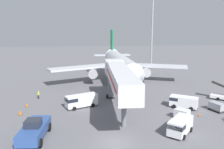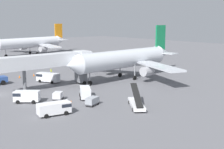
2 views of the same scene
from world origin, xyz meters
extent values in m
plane|color=slate|center=(0.00, 0.00, 0.00)|extent=(300.00, 300.00, 0.00)
cylinder|color=silver|center=(4.62, 28.88, 5.09)|extent=(5.40, 27.09, 4.43)
cone|color=silver|center=(5.17, 13.81, 5.09)|extent=(4.45, 3.35, 4.34)
cone|color=silver|center=(4.04, 44.82, 5.42)|extent=(4.38, 5.11, 4.20)
cube|color=#147A47|center=(4.08, 43.58, 9.51)|extent=(0.50, 3.91, 7.08)
cube|color=silver|center=(6.75, 43.32, 5.64)|extent=(5.41, 3.03, 0.24)
cube|color=silver|center=(1.44, 43.13, 5.64)|extent=(5.41, 3.03, 0.24)
cube|color=silver|center=(13.86, 31.50, 4.09)|extent=(16.38, 9.12, 0.44)
cube|color=silver|center=(-4.79, 30.82, 4.09)|extent=(16.21, 10.09, 0.44)
cylinder|color=#A8A8AD|center=(11.17, 30.49, 2.70)|extent=(2.33, 2.98, 2.23)
cylinder|color=#A8A8AD|center=(-2.04, 30.01, 2.70)|extent=(2.33, 2.98, 2.23)
cylinder|color=gray|center=(5.00, 18.37, 2.15)|extent=(0.28, 0.28, 3.21)
cylinder|color=black|center=(5.00, 18.37, 0.55)|extent=(0.39, 1.11, 1.10)
cylinder|color=gray|center=(7.10, 30.58, 2.15)|extent=(0.28, 0.28, 3.21)
cylinder|color=black|center=(7.10, 30.58, 0.55)|extent=(0.39, 1.11, 1.10)
cylinder|color=gray|center=(2.02, 30.40, 2.15)|extent=(0.28, 0.28, 3.21)
cylinder|color=black|center=(2.02, 30.40, 0.55)|extent=(0.39, 1.11, 1.10)
cube|color=silver|center=(1.84, 8.33, 6.14)|extent=(3.31, 19.65, 2.70)
cube|color=red|center=(0.32, 8.36, 6.14)|extent=(0.30, 16.46, 0.44)
cube|color=silver|center=(2.00, 18.73, 6.14)|extent=(3.49, 2.85, 2.84)
cube|color=#232833|center=(2.02, 20.03, 6.39)|extent=(3.30, 0.29, 0.90)
cube|color=slate|center=(1.99, 18.13, 2.59)|extent=(2.58, 1.84, 4.39)
cylinder|color=black|center=(0.57, 18.16, 0.40)|extent=(0.31, 0.80, 0.80)
cylinder|color=black|center=(3.42, 18.11, 0.40)|extent=(0.31, 0.80, 0.80)
cylinder|color=slate|center=(1.78, 4.41, 2.39)|extent=(0.70, 0.70, 4.79)
cylinder|color=black|center=(-8.46, 4.03, 0.55)|extent=(0.48, 1.13, 1.10)
cube|color=white|center=(23.85, 13.88, 0.57)|extent=(7.09, 6.02, 0.55)
cube|color=black|center=(23.85, 13.88, 2.15)|extent=(6.59, 5.34, 2.55)
cylinder|color=black|center=(21.52, 14.47, 0.30)|extent=(0.61, 0.54, 0.60)
cylinder|color=black|center=(22.64, 15.96, 0.30)|extent=(0.61, 0.54, 0.60)
cylinder|color=black|center=(25.07, 11.80, 0.30)|extent=(0.61, 0.54, 0.60)
cylinder|color=black|center=(26.19, 13.29, 0.30)|extent=(0.61, 0.54, 0.60)
cube|color=white|center=(13.22, 11.04, 1.17)|extent=(4.85, 4.04, 1.76)
cube|color=#1E232D|center=(11.91, 11.88, 1.56)|extent=(2.25, 2.37, 0.56)
cylinder|color=black|center=(11.55, 11.06, 0.34)|extent=(0.75, 0.65, 0.68)
cylinder|color=black|center=(12.51, 12.55, 0.34)|extent=(0.75, 0.65, 0.68)
cylinder|color=black|center=(13.93, 9.52, 0.34)|extent=(0.75, 0.65, 0.68)
cylinder|color=black|center=(14.90, 11.01, 0.34)|extent=(0.75, 0.65, 0.68)
cube|color=white|center=(18.37, 1.20, 1.13)|extent=(3.00, 5.37, 1.68)
cube|color=#1E232D|center=(18.73, 2.89, 1.50)|extent=(2.32, 2.00, 0.54)
cylinder|color=black|center=(17.76, 2.94, 0.34)|extent=(0.49, 0.74, 0.68)
cylinder|color=black|center=(19.64, 2.54, 0.34)|extent=(0.49, 0.74, 0.68)
cylinder|color=black|center=(17.11, -0.14, 0.34)|extent=(0.49, 0.74, 0.68)
cylinder|color=black|center=(18.99, -0.53, 0.34)|extent=(0.49, 0.74, 0.68)
cube|color=white|center=(-4.33, 13.24, 1.26)|extent=(5.82, 4.01, 1.93)
cube|color=#1E232D|center=(-6.04, 12.46, 1.68)|extent=(2.41, 2.47, 0.62)
cylinder|color=black|center=(-5.52, 11.71, 0.34)|extent=(0.76, 0.59, 0.68)
cylinder|color=black|center=(-6.27, 13.35, 0.34)|extent=(0.76, 0.59, 0.68)
cylinder|color=black|center=(-2.39, 13.13, 0.34)|extent=(0.76, 0.59, 0.68)
cylinder|color=black|center=(-3.14, 14.78, 0.34)|extent=(0.76, 0.59, 0.68)
cube|color=white|center=(8.76, 1.41, 1.19)|extent=(4.41, 4.62, 1.81)
cube|color=#1E232D|center=(7.76, 0.28, 1.59)|extent=(2.43, 2.38, 0.58)
cylinder|color=black|center=(8.55, -0.24, 0.34)|extent=(0.71, 0.74, 0.68)
cylinder|color=black|center=(7.15, 1.00, 0.34)|extent=(0.71, 0.74, 0.68)
cylinder|color=black|center=(10.38, 1.82, 0.34)|extent=(0.71, 0.74, 0.68)
cylinder|color=black|center=(8.98, 3.06, 0.34)|extent=(0.71, 0.74, 0.68)
cube|color=#38383D|center=(18.08, 8.94, 0.29)|extent=(2.15, 2.84, 0.22)
cube|color=#999EA5|center=(18.08, 8.94, 0.93)|extent=(2.15, 2.84, 1.05)
cylinder|color=black|center=(17.19, 9.55, 0.18)|extent=(0.24, 0.38, 0.36)
cylinder|color=black|center=(18.37, 9.98, 0.18)|extent=(0.24, 0.38, 0.36)
cylinder|color=black|center=(17.80, 7.89, 0.18)|extent=(0.24, 0.38, 0.36)
cylinder|color=black|center=(18.98, 8.32, 0.18)|extent=(0.24, 0.38, 0.36)
cube|color=#38383D|center=(11.04, 6.39, 0.29)|extent=(2.51, 2.55, 0.22)
cube|color=silver|center=(11.04, 6.39, 0.94)|extent=(2.51, 2.55, 1.08)
cylinder|color=black|center=(12.04, 6.32, 0.18)|extent=(0.33, 0.35, 0.36)
cylinder|color=black|center=(11.04, 5.39, 0.18)|extent=(0.33, 0.35, 0.36)
cylinder|color=black|center=(11.05, 7.39, 0.18)|extent=(0.33, 0.35, 0.36)
cylinder|color=black|center=(10.04, 6.46, 0.18)|extent=(0.33, 0.35, 0.36)
cylinder|color=#1E2333|center=(-12.81, 19.01, 0.39)|extent=(0.26, 0.26, 0.78)
cylinder|color=#D8EA19|center=(-12.81, 19.01, 1.09)|extent=(0.35, 0.35, 0.62)
sphere|color=tan|center=(-12.81, 19.01, 1.52)|extent=(0.21, 0.21, 0.21)
cube|color=black|center=(14.21, 7.15, 0.01)|extent=(0.33, 0.33, 0.03)
cone|color=orange|center=(14.21, 7.15, 0.27)|extent=(0.28, 0.28, 0.48)
cube|color=black|center=(-14.00, 10.57, 0.01)|extent=(0.50, 0.50, 0.03)
cone|color=orange|center=(-14.00, 10.57, 0.39)|extent=(0.43, 0.43, 0.74)
cube|color=black|center=(-13.90, 14.47, 0.01)|extent=(0.46, 0.46, 0.03)
cone|color=orange|center=(-13.90, 14.47, 0.36)|extent=(0.39, 0.39, 0.68)
cylinder|color=silver|center=(-59.72, 36.58, 4.99)|extent=(8.86, 29.27, 4.22)
cone|color=silver|center=(-62.50, 53.51, 5.30)|extent=(4.82, 5.92, 4.01)
cube|color=orange|center=(-62.28, 52.20, 9.21)|extent=(1.03, 4.20, 6.76)
cube|color=silver|center=(-59.72, 52.23, 5.51)|extent=(5.49, 3.83, 0.24)
cube|color=silver|center=(-64.72, 51.41, 5.51)|extent=(5.49, 3.83, 0.24)
cube|color=silver|center=(-50.54, 40.52, 4.04)|extent=(17.37, 7.79, 0.44)
cube|color=silver|center=(-69.68, 37.38, 4.04)|extent=(16.58, 12.35, 0.44)
cylinder|color=#A8A8AD|center=(-53.20, 39.05, 2.65)|extent=(2.67, 3.22, 2.23)
cylinder|color=#A8A8AD|center=(-66.68, 36.84, 2.65)|extent=(2.67, 3.22, 2.23)
cylinder|color=gray|center=(-57.89, 25.43, 2.13)|extent=(0.28, 0.28, 3.17)
cylinder|color=black|center=(-57.89, 25.43, 0.55)|extent=(0.52, 1.14, 1.10)
cylinder|color=gray|center=(-57.60, 38.69, 2.13)|extent=(0.28, 0.28, 3.17)
cylinder|color=black|center=(-57.60, 38.69, 0.55)|extent=(0.52, 1.14, 1.10)
cylinder|color=gray|center=(-62.40, 37.91, 2.13)|extent=(0.28, 0.28, 3.17)
cylinder|color=black|center=(-62.40, 37.91, 0.55)|extent=(0.52, 1.14, 1.10)
camera|label=1|loc=(-3.02, -26.02, 13.67)|focal=37.45mm
camera|label=2|loc=(58.80, -22.50, 14.76)|focal=49.37mm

